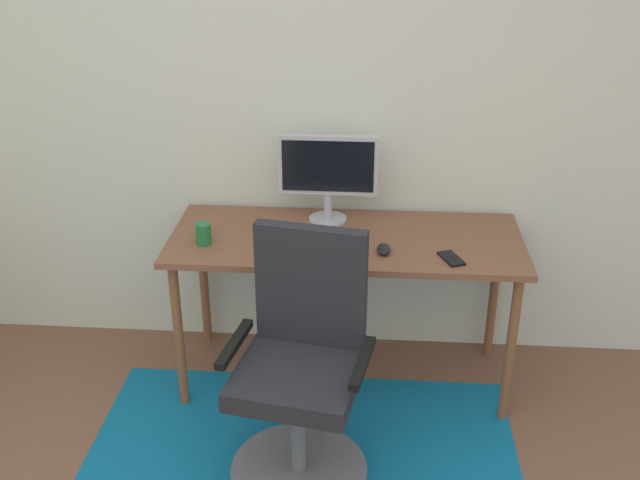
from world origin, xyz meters
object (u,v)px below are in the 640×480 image
(keyboard, at_px, (314,252))
(cell_phone, at_px, (451,258))
(monitor, at_px, (328,170))
(coffee_cup, at_px, (203,234))
(computer_mouse, at_px, (384,249))
(desk, at_px, (346,252))
(office_chair, at_px, (302,385))

(keyboard, height_order, cell_phone, keyboard)
(monitor, height_order, coffee_cup, monitor)
(computer_mouse, distance_m, cell_phone, 0.29)
(desk, height_order, monitor, monitor)
(desk, relative_size, coffee_cup, 16.04)
(desk, distance_m, coffee_cup, 0.65)
(desk, height_order, keyboard, keyboard)
(desk, relative_size, keyboard, 3.73)
(cell_phone, xyz_separation_m, office_chair, (-0.60, -0.47, -0.35))
(monitor, relative_size, computer_mouse, 4.46)
(computer_mouse, height_order, office_chair, office_chair)
(computer_mouse, bearing_deg, coffee_cup, 178.14)
(desk, bearing_deg, keyboard, -126.36)
(coffee_cup, bearing_deg, computer_mouse, -1.86)
(monitor, relative_size, keyboard, 1.08)
(office_chair, bearing_deg, keyboard, 99.07)
(desk, relative_size, computer_mouse, 15.40)
(monitor, distance_m, office_chair, 1.03)
(desk, distance_m, office_chair, 0.73)
(computer_mouse, relative_size, cell_phone, 0.74)
(monitor, distance_m, coffee_cup, 0.65)
(computer_mouse, height_order, cell_phone, computer_mouse)
(desk, height_order, coffee_cup, coffee_cup)
(monitor, height_order, cell_phone, monitor)
(monitor, height_order, keyboard, monitor)
(coffee_cup, distance_m, cell_phone, 1.09)
(office_chair, bearing_deg, monitor, 97.00)
(desk, xyz_separation_m, monitor, (-0.09, 0.18, 0.33))
(keyboard, height_order, office_chair, office_chair)
(monitor, xyz_separation_m, cell_phone, (0.55, -0.37, -0.25))
(cell_phone, distance_m, office_chair, 0.84)
(computer_mouse, xyz_separation_m, cell_phone, (0.29, -0.05, -0.01))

